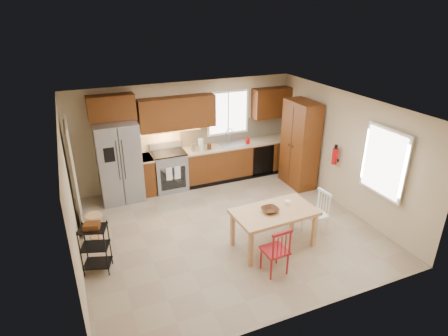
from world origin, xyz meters
TOP-DOWN VIEW (x-y plane):
  - floor at (0.00, 0.00)m, footprint 5.50×5.50m
  - ceiling at (0.00, 0.00)m, footprint 5.50×5.00m
  - wall_back at (0.00, 2.50)m, footprint 5.50×0.02m
  - wall_front at (0.00, -2.50)m, footprint 5.50×0.02m
  - wall_left at (-2.75, 0.00)m, footprint 0.02×5.00m
  - wall_right at (2.75, 0.00)m, footprint 0.02×5.00m
  - refrigerator at (-1.70, 2.12)m, footprint 0.92×0.75m
  - range_stove at (-0.55, 2.19)m, footprint 0.76×0.63m
  - base_cabinet_narrow at (-1.10, 2.20)m, footprint 0.30×0.60m
  - base_cabinet_run at (1.29, 2.20)m, footprint 2.92×0.60m
  - dishwasher at (1.85, 1.91)m, footprint 0.60×0.02m
  - backsplash at (1.29, 2.48)m, footprint 2.92×0.03m
  - upper_over_fridge at (-1.70, 2.33)m, footprint 1.00×0.35m
  - upper_left_block at (-0.25, 2.33)m, footprint 1.80×0.35m
  - upper_right_block at (2.25, 2.33)m, footprint 1.00×0.35m
  - window_back at (1.10, 2.48)m, footprint 1.12×0.04m
  - sink at (1.10, 2.20)m, footprint 0.62×0.46m
  - undercab_glow at (-0.55, 2.30)m, footprint 1.60×0.30m
  - soap_bottle at (1.48, 2.10)m, footprint 0.09×0.09m
  - paper_towel at (0.25, 2.15)m, footprint 0.12×0.12m
  - canister_steel at (0.05, 2.15)m, footprint 0.11×0.11m
  - canister_wood at (0.45, 2.12)m, footprint 0.10×0.10m
  - pantry at (2.43, 1.20)m, footprint 0.50×0.95m
  - fire_extinguisher at (2.63, 0.15)m, footprint 0.12×0.12m
  - window_right at (2.68, -1.15)m, footprint 0.04×1.02m
  - doorway at (-2.67, 1.30)m, footprint 0.04×0.95m
  - dining_table at (0.56, -0.85)m, footprint 1.53×0.91m
  - chair_red at (0.21, -1.50)m, footprint 0.43×0.43m
  - chair_white at (1.51, -0.80)m, footprint 0.43×0.43m
  - table_bowl at (0.47, -0.85)m, footprint 0.32×0.32m
  - table_jar at (0.89, -0.76)m, footprint 0.11×0.11m
  - bar_stool at (-2.43, 0.47)m, footprint 0.32×0.32m
  - utility_cart at (-2.50, -0.33)m, footprint 0.52×0.46m

SIDE VIEW (x-z plane):
  - floor at x=0.00m, z-range 0.00..0.00m
  - bar_stool at x=-2.43m, z-range 0.00..0.63m
  - dining_table at x=0.56m, z-range 0.00..0.73m
  - chair_red at x=0.21m, z-range 0.00..0.88m
  - chair_white at x=1.51m, z-range 0.00..0.88m
  - utility_cart at x=-2.50m, z-range 0.00..0.88m
  - base_cabinet_narrow at x=-1.10m, z-range 0.00..0.90m
  - base_cabinet_run at x=1.29m, z-range 0.00..0.90m
  - dishwasher at x=1.85m, z-range 0.06..0.84m
  - range_stove at x=-0.55m, z-range 0.00..0.92m
  - table_bowl at x=0.47m, z-range 0.70..0.77m
  - table_jar at x=0.89m, z-range 0.70..0.83m
  - sink at x=1.10m, z-range 0.78..0.94m
  - refrigerator at x=-1.70m, z-range 0.00..1.82m
  - canister_wood at x=0.45m, z-range 0.90..1.04m
  - canister_steel at x=0.05m, z-range 0.90..1.08m
  - soap_bottle at x=1.48m, z-range 0.90..1.09m
  - paper_towel at x=0.25m, z-range 0.90..1.18m
  - pantry at x=2.43m, z-range 0.00..2.10m
  - doorway at x=-2.67m, z-range 0.00..2.10m
  - fire_extinguisher at x=2.63m, z-range 0.92..1.28m
  - backsplash at x=1.29m, z-range 0.90..1.45m
  - wall_back at x=0.00m, z-range 0.00..2.50m
  - wall_front at x=0.00m, z-range 0.00..2.50m
  - wall_left at x=-2.75m, z-range 0.00..2.50m
  - wall_right at x=2.75m, z-range 0.00..2.50m
  - undercab_glow at x=-0.55m, z-range 1.43..1.43m
  - window_right at x=2.68m, z-range 0.79..2.11m
  - window_back at x=1.10m, z-range 1.09..2.21m
  - upper_left_block at x=-0.25m, z-range 1.45..2.20m
  - upper_right_block at x=2.25m, z-range 1.45..2.20m
  - upper_over_fridge at x=-1.70m, z-range 1.83..2.38m
  - ceiling at x=0.00m, z-range 2.49..2.51m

